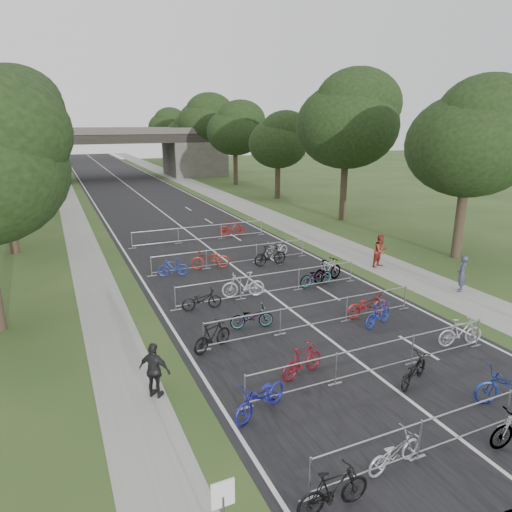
{
  "coord_description": "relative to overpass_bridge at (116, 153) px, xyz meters",
  "views": [
    {
      "loc": [
        -8.96,
        -3.26,
        7.96
      ],
      "look_at": [
        0.5,
        17.79,
        1.1
      ],
      "focal_mm": 32.0,
      "sensor_mm": 36.0,
      "label": 1
    }
  ],
  "objects": [
    {
      "name": "bike_8",
      "position": [
        -4.3,
        -58.22,
        -3.0
      ],
      "size": [
        2.15,
        1.48,
        1.07
      ],
      "primitive_type": "imported",
      "rotation": [
        0.0,
        0.0,
        5.13
      ],
      "color": "#1B1D96",
      "rests_on": "ground"
    },
    {
      "name": "tree_left_6",
      "position": [
        -11.39,
        22.93,
        2.96
      ],
      "size": [
        6.72,
        6.72,
        10.25
      ],
      "color": "#33261C",
      "rests_on": "ground"
    },
    {
      "name": "park_sign",
      "position": [
        -6.8,
        -62.0,
        -2.27
      ],
      "size": [
        0.45,
        0.06,
        1.83
      ],
      "color": "#4C4C51",
      "rests_on": "ground"
    },
    {
      "name": "barrier_row_3",
      "position": [
        0.0,
        -54.0,
        -2.99
      ],
      "size": [
        9.7,
        0.08,
        1.1
      ],
      "color": "#9C9FA4",
      "rests_on": "ground"
    },
    {
      "name": "tree_right_2",
      "position": [
        13.11,
        -25.07,
        2.41
      ],
      "size": [
        6.16,
        6.16,
        9.39
      ],
      "color": "#33261C",
      "rests_on": "ground"
    },
    {
      "name": "pedestrian_b",
      "position": [
        7.53,
        -48.66,
        -2.61
      ],
      "size": [
        1.04,
        0.89,
        1.85
      ],
      "primitive_type": "imported",
      "rotation": [
        0.0,
        0.0,
        0.24
      ],
      "color": "maroon",
      "rests_on": "ground"
    },
    {
      "name": "sidewalk_left",
      "position": [
        -7.5,
        -15.0,
        -3.53
      ],
      "size": [
        2.0,
        140.0,
        0.01
      ],
      "primitive_type": "cube",
      "color": "gray",
      "rests_on": "ground"
    },
    {
      "name": "tree_right_4",
      "position": [
        13.11,
        -1.07,
        4.37
      ],
      "size": [
        8.18,
        8.18,
        12.47
      ],
      "color": "#33261C",
      "rests_on": "ground"
    },
    {
      "name": "bike_10",
      "position": [
        0.73,
        -58.75,
        -3.07
      ],
      "size": [
        1.86,
        1.31,
        0.93
      ],
      "primitive_type": "imported",
      "rotation": [
        0.0,
        0.0,
        2.01
      ],
      "color": "black",
      "rests_on": "ground"
    },
    {
      "name": "overpass_bridge",
      "position": [
        0.0,
        0.0,
        0.0
      ],
      "size": [
        31.0,
        8.0,
        7.05
      ],
      "color": "#45433E",
      "rests_on": "ground"
    },
    {
      "name": "bike_27",
      "position": [
        2.62,
        -38.36,
        -2.97
      ],
      "size": [
        1.95,
        0.84,
        1.13
      ],
      "primitive_type": "imported",
      "rotation": [
        0.0,
        0.0,
        1.4
      ],
      "color": "maroon",
      "rests_on": "ground"
    },
    {
      "name": "road",
      "position": [
        0.0,
        -15.0,
        -3.53
      ],
      "size": [
        11.0,
        140.0,
        0.01
      ],
      "primitive_type": "cube",
      "color": "black",
      "rests_on": "ground"
    },
    {
      "name": "barrier_row_1",
      "position": [
        0.0,
        -61.4,
        -2.99
      ],
      "size": [
        9.7,
        0.08,
        1.1
      ],
      "color": "#9C9FA4",
      "rests_on": "ground"
    },
    {
      "name": "tree_right_0",
      "position": [
        13.11,
        -49.07,
        3.39
      ],
      "size": [
        7.17,
        7.17,
        10.93
      ],
      "color": "#33261C",
      "rests_on": "ground"
    },
    {
      "name": "tree_right_1",
      "position": [
        13.11,
        -37.07,
        4.37
      ],
      "size": [
        8.18,
        8.18,
        12.47
      ],
      "color": "#33261C",
      "rests_on": "ground"
    },
    {
      "name": "barrier_row_4",
      "position": [
        0.0,
        -50.0,
        -2.99
      ],
      "size": [
        9.7,
        0.08,
        1.1
      ],
      "color": "#9C9FA4",
      "rests_on": "ground"
    },
    {
      "name": "bike_18",
      "position": [
        2.61,
        -49.86,
        -3.02
      ],
      "size": [
        2.02,
        0.92,
        1.03
      ],
      "primitive_type": "imported",
      "rotation": [
        0.0,
        0.0,
        1.69
      ],
      "color": "#9C9FA4",
      "rests_on": "ground"
    },
    {
      "name": "bike_17",
      "position": [
        -1.32,
        -49.8,
        -2.92
      ],
      "size": [
        2.11,
        0.96,
        1.23
      ],
      "primitive_type": "imported",
      "rotation": [
        0.0,
        0.0,
        4.52
      ],
      "color": "#A5A3AB",
      "rests_on": "ground"
    },
    {
      "name": "bike_23",
      "position": [
        3.13,
        -44.45,
        -3.06
      ],
      "size": [
        1.91,
        1.12,
        0.95
      ],
      "primitive_type": "imported",
      "rotation": [
        0.0,
        0.0,
        5.0
      ],
      "color": "#B6B6BE",
      "rests_on": "ground"
    },
    {
      "name": "sidewalk_right",
      "position": [
        8.0,
        -15.0,
        -3.53
      ],
      "size": [
        3.0,
        140.0,
        0.01
      ],
      "primitive_type": "cube",
      "color": "gray",
      "rests_on": "ground"
    },
    {
      "name": "bike_9",
      "position": [
        -2.22,
        -56.91,
        -3.0
      ],
      "size": [
        1.84,
        0.97,
        1.06
      ],
      "primitive_type": "imported",
      "rotation": [
        0.0,
        0.0,
        1.85
      ],
      "color": "maroon",
      "rests_on": "ground"
    },
    {
      "name": "tree_right_6",
      "position": [
        13.11,
        22.93,
        3.39
      ],
      "size": [
        7.17,
        7.17,
        10.93
      ],
      "color": "#33261C",
      "rests_on": "ground"
    },
    {
      "name": "barrier_row_6",
      "position": [
        0.0,
        -39.0,
        -2.99
      ],
      "size": [
        9.7,
        0.08,
        1.1
      ],
      "color": "#9C9FA4",
      "rests_on": "ground"
    },
    {
      "name": "bike_20",
      "position": [
        -3.54,
        -45.45,
        -3.05
      ],
      "size": [
        1.67,
        0.78,
        0.97
      ],
      "primitive_type": "imported",
      "rotation": [
        0.0,
        0.0,
        4.5
      ],
      "color": "navy",
      "rests_on": "ground"
    },
    {
      "name": "tree_left_5",
      "position": [
        -11.39,
        10.93,
        4.58
      ],
      "size": [
        8.4,
        8.4,
        12.81
      ],
      "color": "#33261C",
      "rests_on": "ground"
    },
    {
      "name": "bike_4",
      "position": [
        -4.3,
        -61.86,
        -3.01
      ],
      "size": [
        1.75,
        0.52,
        1.05
      ],
      "primitive_type": "imported",
      "rotation": [
        0.0,
        0.0,
        1.55
      ],
      "color": "black",
      "rests_on": "ground"
    },
    {
      "name": "tree_right_3",
      "position": [
        13.11,
        -13.07,
        3.39
      ],
      "size": [
        7.17,
        7.17,
        10.93
      ],
      "color": "#33261C",
      "rests_on": "ground"
    },
    {
      "name": "bike_16",
      "position": [
        -3.53,
        -50.4,
        -3.07
      ],
      "size": [
        1.8,
        0.75,
        0.92
      ],
      "primitive_type": "imported",
      "rotation": [
        0.0,
        0.0,
        1.49
      ],
      "color": "black",
      "rests_on": "ground"
    },
    {
      "name": "bike_12",
      "position": [
        -4.3,
        -54.07,
        -3.0
      ],
      "size": [
        1.81,
        1.18,
        1.06
      ],
      "primitive_type": "imported",
      "rotation": [
        0.0,
        0.0,
        2.0
      ],
      "color": "black",
      "rests_on": "ground"
    },
    {
      "name": "barrier_row_2",
      "position": [
        0.0,
        -57.8,
        -2.99
      ],
      "size": [
        9.7,
        0.08,
        1.1
      ],
      "color": "#9C9FA4",
      "rests_on": "ground"
    },
    {
      "name": "pedestrian_a",
      "position": [
        8.57,
        -53.4,
        -2.64
      ],
      "size": [
        0.78,
        0.74,
        1.79
      ],
      "primitive_type": "imported",
      "rotation": [
        0.0,
        0.0,
        3.82
      ],
      "color": "#363952",
      "rests_on": "ground"
    },
    {
      "name": "bike_21",
      "position": [
        -1.34,
        -45.08,
        -2.97
      ],
      "size": [
        2.26,
        1.14,
        1.14
      ],
      "primitive_type": "imported",
      "rotation": [
        0.0,
        0.0,
        4.52
      ],
      "color": "maroon",
      "rests_on": "ground"
    },
    {
      "name": "tree_left_3",
      "position": [
        -11.39,
        -13.07,
        2.96
      ],
      "size": [
        6.72,
        6.72,
        10.25
      ],
      "color": "#33261C",
      "rests_on": "ground"
    },
    {
      "name": "pedestrian_c",
      "position": [
        -6.8,
        -56.14,
        -2.66
      ],
      "size": [
        1.04,
        1.0,
        1.74
      ],
      "primitive_type": "imported",
      "rotation": [
        0.0,
        0.0,
        2.4
      ],
      "color": "black",
      "rests_on": "ground"
    },
    {
      "name": "barrier_row_5",
      "position": [
        0.0,
        -45.0,
        -2.99
      ],
      "size": [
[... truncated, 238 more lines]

